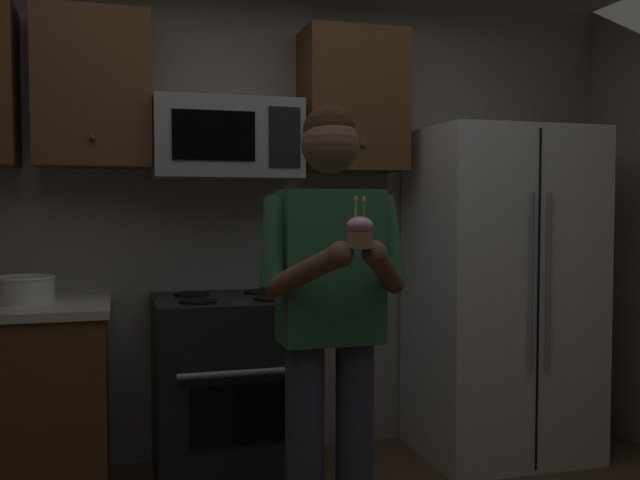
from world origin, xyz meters
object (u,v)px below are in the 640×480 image
at_px(cupcake, 360,232).
at_px(refrigerator, 501,292).
at_px(microwave, 226,140).
at_px(oven_range, 231,388).
at_px(bowl_large_white, 25,289).
at_px(person, 331,307).

bearing_deg(cupcake, refrigerator, 44.72).
bearing_deg(microwave, cupcake, -80.78).
distance_m(refrigerator, cupcake, 1.83).
distance_m(oven_range, bowl_large_white, 1.10).
height_order(oven_range, bowl_large_white, bowl_large_white).
distance_m(microwave, refrigerator, 1.72).
bearing_deg(microwave, oven_range, -90.02).
height_order(microwave, person, microwave).
bearing_deg(cupcake, bowl_large_white, 131.38).
bearing_deg(microwave, bowl_large_white, -176.72).
distance_m(oven_range, microwave, 1.26).
bearing_deg(bowl_large_white, oven_range, -3.77).
bearing_deg(bowl_large_white, cupcake, -48.62).
height_order(oven_range, microwave, microwave).
bearing_deg(oven_range, bowl_large_white, 176.23).
bearing_deg(oven_range, microwave, 89.98).
height_order(bowl_large_white, cupcake, cupcake).
relative_size(oven_range, bowl_large_white, 3.35).
relative_size(refrigerator, person, 1.02).
relative_size(oven_range, cupcake, 5.36).
distance_m(microwave, person, 1.33).
bearing_deg(microwave, refrigerator, -6.03).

